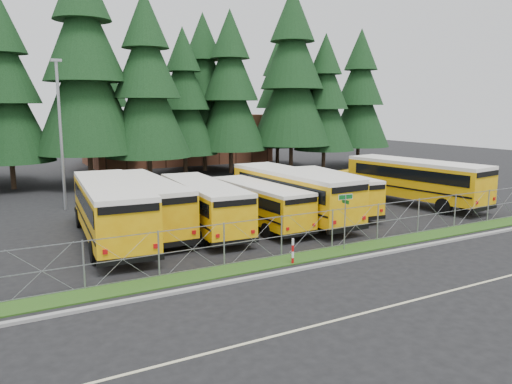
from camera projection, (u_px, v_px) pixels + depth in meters
The scene contains 27 objects.
ground at pixel (335, 241), 26.50m from camera, with size 120.00×120.00×0.00m, color black.
curb at pixel (376, 255), 23.82m from camera, with size 50.00×0.25×0.12m, color gray.
grass_verge at pixel (356, 248), 25.03m from camera, with size 50.00×1.40×0.06m, color #1D4212.
road_lane_line at pixel (462, 288), 19.61m from camera, with size 50.00×0.12×0.01m, color beige.
chainlink_fence at pixel (348, 226), 25.47m from camera, with size 44.00×0.10×2.00m, color #92959A, non-canonical shape.
brick_building at pixel (178, 139), 63.35m from camera, with size 22.00×10.00×6.00m, color brown.
bus_1 at pixel (111, 212), 26.10m from camera, with size 2.91×12.33×3.23m, color orange, non-canonical shape.
bus_2 at pixel (143, 205), 28.22m from camera, with size 2.73×11.58×3.04m, color orange, non-canonical shape.
bus_3 at pixel (201, 206), 28.48m from camera, with size 2.55×10.82×2.84m, color orange, non-canonical shape.
bus_4 at pixel (256, 205), 29.62m from camera, with size 2.31×9.78×2.56m, color orange, non-canonical shape.
bus_5 at pixel (290, 195), 31.09m from camera, with size 2.85×12.06×3.16m, color orange, non-canonical shape.
bus_6 at pixel (328, 192), 33.64m from camera, with size 2.40×10.18×2.67m, color orange, non-canonical shape.
bus_east at pixel (411, 182), 36.21m from camera, with size 2.91×12.33×3.23m, color orange, non-canonical shape.
street_sign at pixel (345, 210), 24.50m from camera, with size 0.84×0.55×2.81m.
striped_bollard at pixel (293, 251), 22.48m from camera, with size 0.11×0.11×1.20m, color #B20C0C.
light_standard at pixel (60, 130), 33.60m from camera, with size 0.70×0.35×10.14m.
conifer_2 at pixel (6, 94), 41.72m from camera, with size 7.30×7.30×16.15m, color black, non-canonical shape.
conifer_3 at pixel (85, 70), 42.97m from camera, with size 9.15×9.15×20.23m, color black, non-canonical shape.
conifer_4 at pixel (147, 89), 44.45m from camera, with size 7.76×7.76×17.17m, color black, non-canonical shape.
conifer_5 at pixel (184, 102), 50.56m from camera, with size 6.74×6.74×14.90m, color black, non-canonical shape.
conifer_6 at pixel (230, 93), 52.18m from camera, with size 7.66×7.66×16.93m, color black, non-canonical shape.
conifer_7 at pixel (292, 80), 53.77m from camera, with size 8.89×8.89×19.67m, color black, non-canonical shape.
conifer_8 at pixel (325, 102), 55.27m from camera, with size 6.76×6.76×14.95m, color black, non-canonical shape.
conifer_9 at pixel (360, 98), 58.63m from camera, with size 7.21×7.21×15.94m, color black, non-canonical shape.
conifer_11 at pixel (103, 100), 53.57m from camera, with size 6.97×6.97×15.41m, color black, non-canonical shape.
conifer_12 at pixel (204, 93), 54.01m from camera, with size 7.65×7.65×16.92m, color black, non-canonical shape.
conifer_13 at pixel (278, 102), 60.06m from camera, with size 6.83×6.83×15.11m, color black, non-canonical shape.
Camera 1 is at (-16.13, -20.42, 7.06)m, focal length 35.00 mm.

